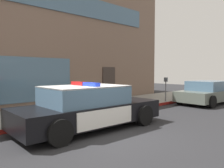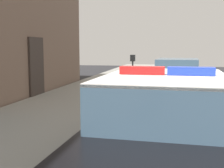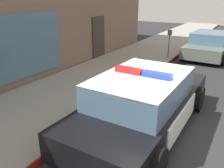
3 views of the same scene
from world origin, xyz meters
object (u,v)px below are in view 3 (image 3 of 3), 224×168
Objects in this scene: police_cruiser at (143,102)px; car_down_street at (210,45)px; parking_meter at (169,39)px; fire_hydrant at (135,67)px.

police_cruiser is 1.13× the size of car_down_street.
car_down_street is (8.29, -0.19, -0.05)m from police_cruiser.
car_down_street is 2.44m from parking_meter.
parking_meter is (6.52, 1.44, 0.40)m from police_cruiser.
fire_hydrant is 3.52m from parking_meter.
fire_hydrant is 5.54m from car_down_street.
fire_hydrant is at bearing 176.92° from parking_meter.
police_cruiser is at bearing -167.57° from parking_meter.
police_cruiser is at bearing -178.72° from car_down_street.
fire_hydrant is 0.54× the size of parking_meter.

